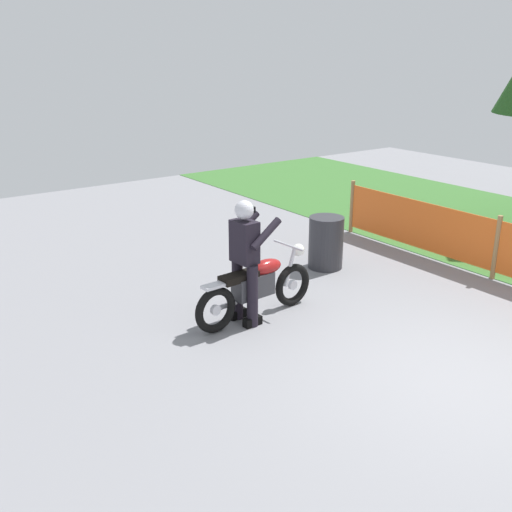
% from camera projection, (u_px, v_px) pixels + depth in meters
% --- Properties ---
extents(ground, '(24.00, 24.00, 0.02)m').
position_uv_depth(ground, '(466.00, 376.00, 6.74)').
color(ground, gray).
extents(motorcycle_lead, '(0.59, 1.99, 0.94)m').
position_uv_depth(motorcycle_lead, '(257.00, 287.00, 8.05)').
color(motorcycle_lead, black).
rests_on(motorcycle_lead, ground).
extents(rider_lead, '(0.57, 0.58, 1.69)m').
position_uv_depth(rider_lead, '(246.00, 258.00, 7.79)').
color(rider_lead, black).
rests_on(rider_lead, ground).
extents(spare_drum, '(0.58, 0.58, 0.88)m').
position_uv_depth(spare_drum, '(326.00, 242.00, 9.96)').
color(spare_drum, '#2D2D33').
rests_on(spare_drum, ground).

